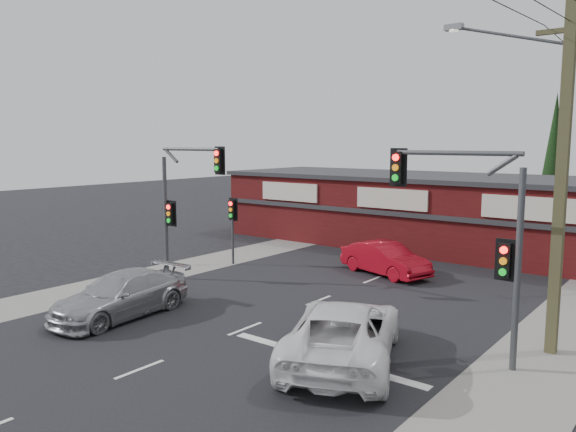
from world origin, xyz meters
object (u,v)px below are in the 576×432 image
Objects in this scene: utility_pole at (557,169)px; white_suv at (343,332)px; red_sedan at (385,259)px; silver_suv at (120,295)px; shop_building at (439,211)px.

white_suv is at bearing -135.50° from utility_pole.
silver_suv is at bearing 176.35° from red_sedan.
white_suv is at bearing -140.69° from red_sedan.
white_suv is 10.82m from red_sedan.
shop_building is at bearing 23.64° from red_sedan.
white_suv is 1.34× the size of red_sedan.
silver_suv is 20.01m from shop_building.
white_suv is at bearing -74.66° from shop_building.
utility_pole reaches higher than red_sedan.
shop_building is (-5.01, 18.27, 1.28)m from white_suv.
shop_building is 2.73× the size of utility_pole.
shop_building is at bearing -98.64° from white_suv.
silver_suv is at bearing -14.52° from white_suv.
utility_pole is (4.35, 4.27, 4.54)m from white_suv.
silver_suv is (-8.42, -1.40, -0.08)m from white_suv.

